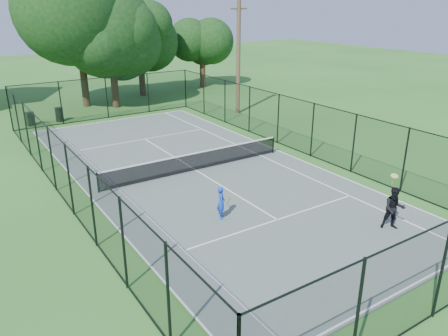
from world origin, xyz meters
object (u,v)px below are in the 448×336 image
tennis_net (196,161)px  utility_pole (238,57)px  trash_bin_left (30,119)px  player_blue (221,202)px  player_black (394,208)px  trash_bin_right (59,114)px

tennis_net → utility_pole: bearing=45.5°
trash_bin_left → player_blue: size_ratio=0.70×
trash_bin_left → player_black: bearing=-70.1°
player_black → trash_bin_right: bearing=105.5°
trash_bin_right → player_black: size_ratio=0.49×
tennis_net → trash_bin_right: tennis_net is taller
trash_bin_left → utility_pole: (14.06, -4.91, 3.75)m
trash_bin_left → trash_bin_right: size_ratio=0.93×
trash_bin_left → trash_bin_right: (1.96, 0.02, 0.03)m
utility_pole → trash_bin_right: bearing=157.8°
tennis_net → trash_bin_right: 14.30m
trash_bin_right → player_black: 24.07m
trash_bin_right → player_blue: 19.03m
tennis_net → utility_pole: utility_pole is taller
trash_bin_right → player_black: (6.41, -23.19, 0.38)m
utility_pole → player_black: (-5.69, -18.26, -3.33)m
player_blue → player_black: size_ratio=0.66×
trash_bin_right → trash_bin_left: bearing=-179.4°
tennis_net → trash_bin_left: size_ratio=10.80×
player_black → tennis_net: bearing=108.8°
trash_bin_right → utility_pole: size_ratio=0.12×
tennis_net → utility_pole: size_ratio=1.21×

